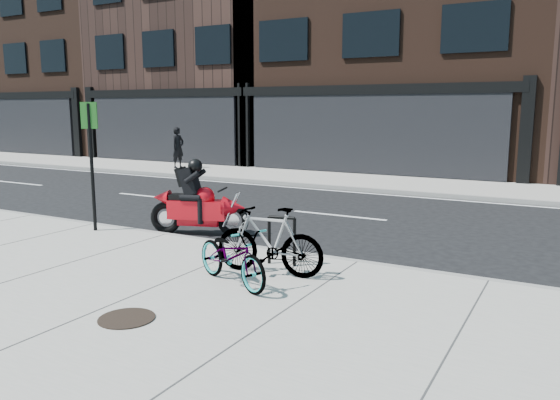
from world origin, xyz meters
The scene contains 12 objects.
ground centered at (0.00, 0.00, 0.00)m, with size 120.00×120.00×0.00m, color black.
sidewalk_near centered at (0.00, -5.00, 0.07)m, with size 60.00×6.00×0.13m, color gray.
sidewalk_far centered at (0.00, 7.75, 0.07)m, with size 60.00×3.50×0.13m, color gray.
building_west centered at (-22.00, 14.50, 6.75)m, with size 10.00×10.00×13.50m, color black.
building_midwest centered at (-12.00, 14.50, 6.00)m, with size 10.00×10.00×12.00m, color black.
bike_rack centered at (1.01, -2.72, 0.59)m, with size 0.46×0.13×0.78m.
bicycle_front centered at (0.88, -3.92, 0.55)m, with size 0.55×1.59×0.83m, color gray.
bicycle_rear centered at (1.09, -3.26, 0.64)m, with size 0.48×1.70×1.02m, color gray.
motorcycle centered at (-1.66, -1.21, 0.64)m, with size 2.04×0.92×1.57m.
pedestrian centered at (-9.53, 7.62, 0.97)m, with size 0.61×0.40×1.68m, color black.
manhole_cover centered at (0.51, -5.58, 0.14)m, with size 0.66×0.66×0.01m, color black.
sign_post centered at (-3.46, -2.40, 1.66)m, with size 0.33×0.14×2.55m.
Camera 1 is at (5.02, -10.01, 2.56)m, focal length 35.00 mm.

